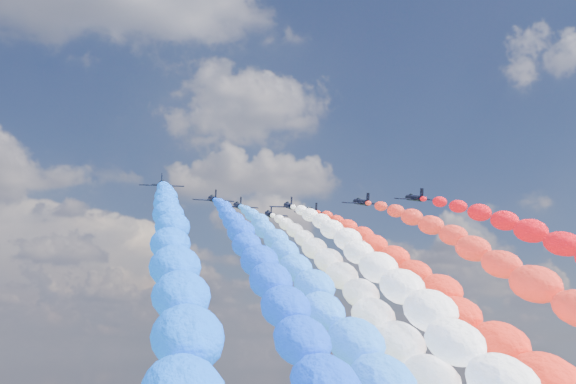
{
  "coord_description": "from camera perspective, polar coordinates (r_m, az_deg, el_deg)",
  "views": [
    {
      "loc": [
        -30.02,
        -144.24,
        57.27
      ],
      "look_at": [
        0.0,
        4.0,
        91.08
      ],
      "focal_mm": 45.19,
      "sensor_mm": 36.0,
      "label": 1
    }
  ],
  "objects": [
    {
      "name": "trail_4",
      "position": [
        111.16,
        3.57,
        -7.2
      ],
      "size": [
        5.86,
        110.02,
        46.31
      ],
      "primitive_type": null,
      "color": "white"
    },
    {
      "name": "jet_5",
      "position": [
        165.66,
        1.96,
        -1.52
      ],
      "size": [
        8.94,
        11.99,
        5.21
      ],
      "primitive_type": null,
      "rotation": [
        0.24,
        0.0,
        -0.04
      ],
      "color": "black"
    },
    {
      "name": "trail_3",
      "position": [
        101.78,
        6.49,
        -6.65
      ],
      "size": [
        5.86,
        110.02,
        46.31
      ],
      "primitive_type": null,
      "color": "white"
    },
    {
      "name": "trail_1",
      "position": [
        94.18,
        -2.78,
        -6.24
      ],
      "size": [
        5.86,
        110.02,
        46.31
      ],
      "primitive_type": null,
      "color": "blue"
    },
    {
      "name": "jet_6",
      "position": [
        156.38,
        5.81,
        -0.8
      ],
      "size": [
        8.98,
        12.02,
        5.21
      ],
      "primitive_type": null,
      "rotation": [
        0.24,
        0.0,
        0.04
      ],
      "color": "black"
    },
    {
      "name": "jet_1",
      "position": [
        153.31,
        -5.92,
        -0.56
      ],
      "size": [
        8.93,
        11.98,
        5.21
      ],
      "primitive_type": null,
      "rotation": [
        0.24,
        0.0,
        0.04
      ],
      "color": "black"
    },
    {
      "name": "trail_0",
      "position": [
        81.47,
        -9.2,
        -5.1
      ],
      "size": [
        5.86,
        110.02,
        46.31
      ],
      "primitive_type": null,
      "color": "blue"
    },
    {
      "name": "jet_2",
      "position": [
        159.76,
        -3.94,
        -1.09
      ],
      "size": [
        8.55,
        11.71,
        5.21
      ],
      "primitive_type": null,
      "rotation": [
        0.24,
        0.0,
        0.0
      ],
      "color": "black"
    },
    {
      "name": "trail_5",
      "position": [
        108.67,
        9.03,
        -6.95
      ],
      "size": [
        5.86,
        110.02,
        46.31
      ],
      "primitive_type": null,
      "color": "red"
    },
    {
      "name": "jet_4",
      "position": [
        169.18,
        -1.49,
        -1.76
      ],
      "size": [
        9.17,
        12.15,
        5.21
      ],
      "primitive_type": null,
      "rotation": [
        0.24,
        0.0,
        -0.06
      ],
      "color": "black"
    },
    {
      "name": "jet_0",
      "position": [
        141.19,
        -9.89,
        0.61
      ],
      "size": [
        8.99,
        12.03,
        5.21
      ],
      "primitive_type": null,
      "rotation": [
        0.24,
        0.0,
        -0.04
      ],
      "color": "black"
    },
    {
      "name": "jet_7",
      "position": [
        153.72,
        9.93,
        -0.47
      ],
      "size": [
        8.56,
        11.72,
        5.21
      ],
      "primitive_type": null,
      "rotation": [
        0.24,
        0.0,
        -0.0
      ],
      "color": "black"
    },
    {
      "name": "jet_3",
      "position": [
        159.45,
        0.06,
        -1.09
      ],
      "size": [
        9.12,
        12.12,
        5.21
      ],
      "primitive_type": null,
      "rotation": [
        0.24,
        0.0,
        -0.05
      ],
      "color": "black"
    },
    {
      "name": "trail_6",
      "position": [
        100.9,
        15.66,
        -6.21
      ],
      "size": [
        5.86,
        110.02,
        46.31
      ],
      "primitive_type": null,
      "color": "red"
    },
    {
      "name": "trail_2",
      "position": [
        101.07,
        0.17,
        -6.69
      ],
      "size": [
        5.86,
        110.02,
        46.31
      ],
      "primitive_type": null,
      "color": "#2572F4"
    }
  ]
}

